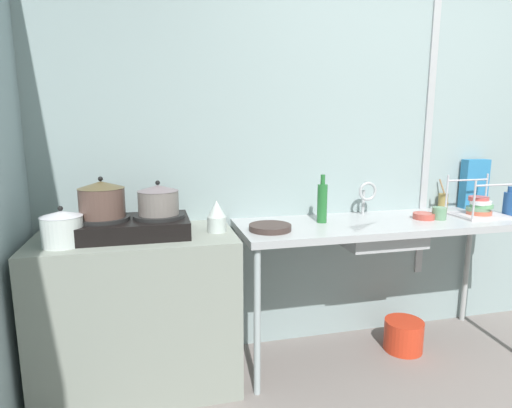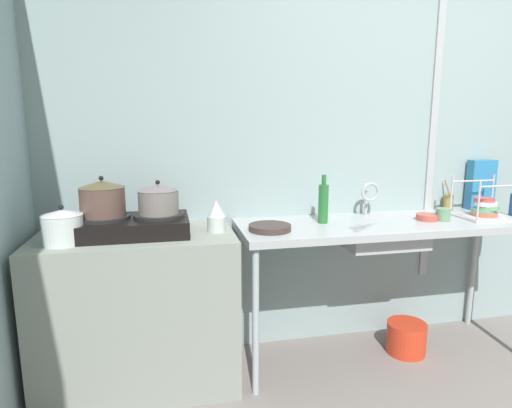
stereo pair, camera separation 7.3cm
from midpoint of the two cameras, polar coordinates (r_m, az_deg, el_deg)
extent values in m
cube|color=#8B9F9F|center=(3.00, 18.74, 8.11)|extent=(5.40, 0.10, 2.61)
cube|color=#A7A8AB|center=(3.03, 21.82, 10.42)|extent=(0.05, 0.01, 2.09)
cube|color=gray|center=(2.41, -16.44, -13.91)|extent=(1.02, 0.55, 0.85)
cube|color=#A7A8AB|center=(2.62, 16.11, -2.62)|extent=(1.76, 0.55, 0.04)
cylinder|color=#A2AEB1|center=(2.25, -0.81, -15.87)|extent=(0.04, 0.04, 0.81)
cylinder|color=#9FA9AE|center=(2.68, -3.17, -11.46)|extent=(0.04, 0.04, 0.81)
cylinder|color=#A4A7A6|center=(3.39, 26.18, -7.75)|extent=(0.04, 0.04, 0.81)
cube|color=black|center=(2.27, -17.39, -3.05)|extent=(0.58, 0.36, 0.09)
cylinder|color=black|center=(2.27, -20.94, -1.87)|extent=(0.26, 0.26, 0.02)
cylinder|color=black|center=(2.25, -13.95, -1.58)|extent=(0.26, 0.26, 0.02)
cylinder|color=brown|center=(2.25, -21.08, 0.18)|extent=(0.22, 0.22, 0.15)
cone|color=brown|center=(2.24, -21.23, 2.47)|extent=(0.23, 0.23, 0.03)
sphere|color=black|center=(2.24, -21.28, 3.21)|extent=(0.02, 0.02, 0.02)
cylinder|color=slate|center=(2.24, -14.03, 0.19)|extent=(0.21, 0.21, 0.12)
cone|color=slate|center=(2.22, -14.12, 2.13)|extent=(0.21, 0.21, 0.03)
sphere|color=black|center=(2.22, -14.15, 2.82)|extent=(0.02, 0.02, 0.02)
cylinder|color=silver|center=(2.20, -25.72, -3.32)|extent=(0.19, 0.19, 0.14)
cone|color=silver|center=(2.18, -25.89, -1.19)|extent=(0.19, 0.19, 0.03)
sphere|color=black|center=(2.18, -25.94, -0.55)|extent=(0.02, 0.02, 0.02)
cylinder|color=silver|center=(2.26, -6.27, -2.74)|extent=(0.10, 0.10, 0.08)
cone|color=silver|center=(2.24, -6.31, -0.63)|extent=(0.10, 0.10, 0.09)
cube|color=#A7A8AB|center=(2.59, 15.31, -3.75)|extent=(0.46, 0.38, 0.13)
cylinder|color=#A7A8AB|center=(2.76, 13.64, 0.24)|extent=(0.02, 0.02, 0.16)
torus|color=#A7A8AB|center=(2.70, 14.21, 1.67)|extent=(0.12, 0.02, 0.12)
cylinder|color=#3A2C28|center=(2.28, 1.02, -3.22)|extent=(0.23, 0.23, 0.03)
cylinder|color=#B6B1B9|center=(2.77, 26.87, 0.41)|extent=(0.01, 0.01, 0.25)
cylinder|color=#B6B1B9|center=(2.95, 23.87, 1.21)|extent=(0.01, 0.01, 0.25)
cylinder|color=#B6B1B9|center=(3.14, 28.22, 1.38)|extent=(0.01, 0.01, 0.25)
cylinder|color=#B6B1B9|center=(2.85, 29.31, 2.26)|extent=(0.30, 0.01, 0.01)
cylinder|color=#B6B1B9|center=(3.03, 26.25, 2.94)|extent=(0.30, 0.01, 0.01)
cube|color=#BEB4B9|center=(2.97, 27.39, -1.35)|extent=(0.32, 0.26, 0.01)
cylinder|color=#BF5B43|center=(2.97, 27.43, -1.00)|extent=(0.15, 0.15, 0.03)
cylinder|color=gray|center=(2.96, 27.33, -0.60)|extent=(0.14, 0.14, 0.03)
cylinder|color=#619D69|center=(2.96, 27.73, -0.20)|extent=(0.13, 0.13, 0.03)
cylinder|color=silver|center=(2.95, 27.63, 0.21)|extent=(0.13, 0.13, 0.03)
cylinder|color=#BC4744|center=(2.96, 27.41, 0.65)|extent=(0.12, 0.12, 0.03)
cylinder|color=slate|center=(2.76, 22.96, -1.17)|extent=(0.08, 0.08, 0.07)
cylinder|color=#B3483D|center=(2.74, 21.15, -1.53)|extent=(0.13, 0.13, 0.04)
cylinder|color=#24672E|center=(2.47, 8.15, 0.06)|extent=(0.06, 0.06, 0.23)
cylinder|color=#24672E|center=(2.45, 8.24, 3.31)|extent=(0.03, 0.03, 0.06)
cylinder|color=navy|center=(3.09, 30.58, 0.03)|extent=(0.07, 0.07, 0.14)
cylinder|color=navy|center=(3.08, 30.74, 1.71)|extent=(0.03, 0.03, 0.04)
cube|color=teal|center=(3.24, 26.97, 2.47)|extent=(0.18, 0.08, 0.33)
cylinder|color=olive|center=(3.11, 23.47, 0.34)|extent=(0.06, 0.06, 0.11)
cylinder|color=olive|center=(3.10, 23.56, 1.55)|extent=(0.05, 0.06, 0.17)
cylinder|color=red|center=(2.93, 18.72, -16.56)|extent=(0.24, 0.24, 0.20)
camera|label=1|loc=(0.04, -90.91, -0.17)|focal=29.42mm
camera|label=2|loc=(0.04, 89.09, 0.17)|focal=29.42mm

